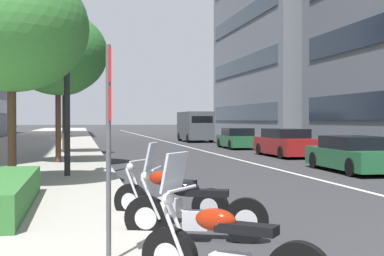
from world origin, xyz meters
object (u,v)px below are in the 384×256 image
object	(u,v)px
motorcycle_by_sign_pole	(168,199)
street_tree_far_plaza	(11,27)
car_far_down_avenue	(354,155)
street_tree_mid_sidewalk	(58,53)
motorcycle_second_in_row	(227,254)
street_lamp_with_banners	(78,12)
car_mid_block_traffic	(237,139)
delivery_van_ahead	(195,126)
car_lead_in_lane	(285,143)
motorcycle_nearest_camera	(193,212)
street_tree_near_plaza_corner	(64,70)
parking_sign_by_curb	(109,126)

from	to	relation	value
motorcycle_by_sign_pole	street_tree_far_plaza	distance (m)	7.08
car_far_down_avenue	street_tree_mid_sidewalk	bearing A→B (deg)	68.60
motorcycle_second_in_row	street_lamp_with_banners	xyz separation A→B (m)	(11.05, 1.54, 4.66)
motorcycle_by_sign_pole	street_tree_mid_sidewalk	xyz separation A→B (m)	(12.31, 2.39, 4.07)
motorcycle_second_in_row	street_tree_mid_sidewalk	xyz separation A→B (m)	(16.28, 2.35, 4.05)
motorcycle_second_in_row	street_tree_mid_sidewalk	size ratio (longest dim) A/B	0.28
car_mid_block_traffic	delivery_van_ahead	size ratio (longest dim) A/B	0.87
car_mid_block_traffic	car_lead_in_lane	bearing A→B (deg)	-177.12
car_lead_in_lane	car_mid_block_traffic	distance (m)	7.76
car_lead_in_lane	street_tree_mid_sidewalk	world-z (taller)	street_tree_mid_sidewalk
motorcycle_second_in_row	car_far_down_avenue	size ratio (longest dim) A/B	0.36
car_lead_in_lane	delivery_van_ahead	xyz separation A→B (m)	(18.48, 0.57, 0.68)
street_lamp_with_banners	street_tree_mid_sidewalk	world-z (taller)	street_lamp_with_banners
motorcycle_nearest_camera	street_lamp_with_banners	distance (m)	9.89
motorcycle_by_sign_pole	street_tree_near_plaza_corner	size ratio (longest dim) A/B	0.33
motorcycle_second_in_row	street_tree_near_plaza_corner	distance (m)	23.30
car_far_down_avenue	delivery_van_ahead	bearing A→B (deg)	2.75
motorcycle_nearest_camera	street_tree_near_plaza_corner	size ratio (longest dim) A/B	0.37
car_far_down_avenue	street_tree_mid_sidewalk	world-z (taller)	street_tree_mid_sidewalk
car_lead_in_lane	street_tree_far_plaza	xyz separation A→B (m)	(-10.43, 11.82, 3.57)
car_mid_block_traffic	street_tree_mid_sidewalk	xyz separation A→B (m)	(-10.87, 10.81, 3.88)
motorcycle_nearest_camera	delivery_van_ahead	world-z (taller)	delivery_van_ahead
delivery_van_ahead	motorcycle_second_in_row	bearing A→B (deg)	167.45
motorcycle_second_in_row	delivery_van_ahead	xyz separation A→B (m)	(37.88, -8.02, 0.91)
delivery_van_ahead	street_tree_far_plaza	distance (m)	31.16
street_lamp_with_banners	street_tree_mid_sidewalk	size ratio (longest dim) A/B	1.39
street_lamp_with_banners	street_tree_far_plaza	bearing A→B (deg)	141.19
motorcycle_nearest_camera	parking_sign_by_curb	xyz separation A→B (m)	(-1.48, 1.34, 1.31)
motorcycle_nearest_camera	street_tree_near_plaza_corner	world-z (taller)	street_tree_near_plaza_corner
car_mid_block_traffic	street_tree_near_plaza_corner	distance (m)	12.21
parking_sign_by_curb	delivery_van_ahead	bearing A→B (deg)	-13.99
motorcycle_nearest_camera	parking_sign_by_curb	distance (m)	2.39
delivery_van_ahead	parking_sign_by_curb	world-z (taller)	parking_sign_by_curb
motorcycle_nearest_camera	motorcycle_by_sign_pole	xyz separation A→B (m)	(1.49, 0.14, -0.03)
motorcycle_second_in_row	street_tree_near_plaza_corner	xyz separation A→B (m)	(22.84, 2.28, 4.02)
street_tree_near_plaza_corner	car_far_down_avenue	bearing A→B (deg)	-137.39
motorcycle_second_in_row	parking_sign_by_curb	world-z (taller)	parking_sign_by_curb
car_lead_in_lane	street_lamp_with_banners	distance (m)	13.86
car_lead_in_lane	parking_sign_by_curb	world-z (taller)	parking_sign_by_curb
motorcycle_nearest_camera	street_lamp_with_banners	bearing A→B (deg)	-58.42
parking_sign_by_curb	street_tree_far_plaza	size ratio (longest dim) A/B	0.45
street_tree_mid_sidewalk	motorcycle_nearest_camera	bearing A→B (deg)	-169.63
street_lamp_with_banners	motorcycle_nearest_camera	bearing A→B (deg)	-168.63
motorcycle_second_in_row	delivery_van_ahead	bearing A→B (deg)	-62.00
car_mid_block_traffic	street_tree_near_plaza_corner	world-z (taller)	street_tree_near_plaza_corner
motorcycle_second_in_row	street_tree_far_plaza	distance (m)	10.25
street_tree_far_plaza	car_mid_block_traffic	bearing A→B (deg)	-32.72
car_far_down_avenue	street_tree_far_plaza	distance (m)	12.11
motorcycle_second_in_row	street_tree_near_plaza_corner	size ratio (longest dim) A/B	0.30
delivery_van_ahead	street_tree_far_plaza	xyz separation A→B (m)	(-28.92, 11.24, 2.89)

